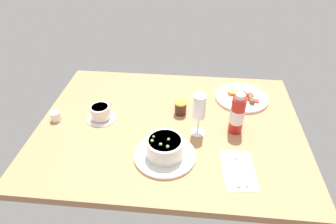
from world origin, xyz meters
TOP-DOWN VIEW (x-y plane):
  - ground_plane at (0.00, 0.00)cm, footprint 110.00×84.00cm
  - porridge_bowl at (-0.38, -19.31)cm, footprint 22.98×22.98cm
  - cutlery_setting at (26.63, -23.00)cm, footprint 12.65×19.92cm
  - coffee_cup at (-29.80, 1.00)cm, footprint 12.54×12.60cm
  - creamer_jug at (-48.92, -1.95)cm, footprint 5.17×4.23cm
  - wine_glass at (11.75, -4.19)cm, footprint 6.25×6.25cm
  - jam_jar at (3.95, 8.07)cm, footprint 5.43×5.43cm
  - sauce_bottle_red at (26.91, -1.55)cm, footprint 5.72×5.72cm
  - breakfast_plate at (31.93, 22.48)cm, footprint 24.69×24.69cm

SIDE VIEW (x-z plane):
  - ground_plane at x=0.00cm, z-range -3.00..0.00cm
  - cutlery_setting at x=26.63cm, z-range -0.19..0.71cm
  - breakfast_plate at x=31.93cm, z-range -0.93..2.77cm
  - creamer_jug at x=-48.92cm, z-range -0.24..4.43cm
  - coffee_cup at x=-29.80cm, z-range -0.15..6.14cm
  - jam_jar at x=3.95cm, z-range 0.04..6.33cm
  - porridge_bowl at x=-0.38cm, z-range -0.68..8.12cm
  - sauce_bottle_red at x=26.91cm, z-range -0.80..17.00cm
  - wine_glass at x=11.75cm, z-range 2.91..20.68cm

